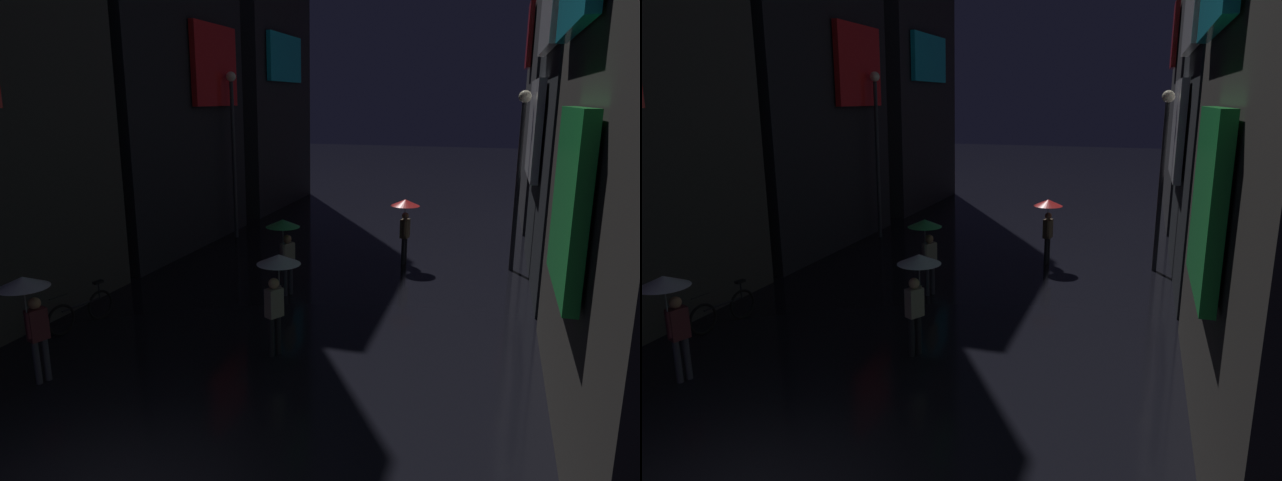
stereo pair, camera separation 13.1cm
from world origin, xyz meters
The scene contains 7 objects.
pedestrian_near_crossing_clear centered at (-3.49, 2.82, 1.67)m, with size 0.90×0.90×2.12m.
pedestrian_far_right_red centered at (1.72, 12.75, 1.67)m, with size 0.90×0.90×2.12m.
pedestrian_midstreet_left_green centered at (-0.83, 8.77, 1.67)m, with size 0.90×0.90×2.12m.
pedestrian_midstreet_centre_clear centered at (0.27, 5.43, 1.67)m, with size 0.90×0.90×2.12m.
bicycle_parked_at_storefront centered at (-4.60, 5.40, 0.39)m, with size 0.39×1.80×0.96m.
streetlamp_left_far centered at (-5.00, 14.55, 3.77)m, with size 0.36×0.36×6.12m.
streetlamp_right_far centered at (5.00, 13.09, 3.39)m, with size 0.36×0.36×5.40m.
Camera 1 is at (4.36, -4.83, 5.16)m, focal length 32.00 mm.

